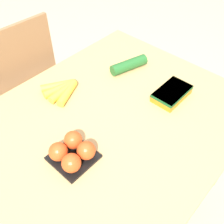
% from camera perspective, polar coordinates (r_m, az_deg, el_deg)
% --- Properties ---
extents(ground_plane, '(12.00, 12.00, 0.00)m').
position_cam_1_polar(ground_plane, '(1.78, -0.00, -17.90)').
color(ground_plane, '#B7A88E').
extents(dining_table, '(1.17, 0.97, 0.76)m').
position_cam_1_polar(dining_table, '(1.23, -0.00, -4.37)').
color(dining_table, tan).
rests_on(dining_table, ground_plane).
extents(chair, '(0.44, 0.42, 1.01)m').
position_cam_1_polar(chair, '(1.71, -18.87, 3.81)').
color(chair, '#8E6642').
rests_on(chair, ground_plane).
extents(banana_bunch, '(0.18, 0.18, 0.04)m').
position_cam_1_polar(banana_bunch, '(1.27, -10.77, 4.86)').
color(banana_bunch, brown).
rests_on(banana_bunch, dining_table).
extents(tomato_pack, '(0.16, 0.16, 0.08)m').
position_cam_1_polar(tomato_pack, '(0.99, -8.63, -8.58)').
color(tomato_pack, black).
rests_on(tomato_pack, dining_table).
extents(carrot_bag, '(0.19, 0.11, 0.04)m').
position_cam_1_polar(carrot_bag, '(1.25, 12.90, 4.06)').
color(carrot_bag, orange).
rests_on(carrot_bag, dining_table).
extents(cucumber_near, '(0.21, 0.11, 0.06)m').
position_cam_1_polar(cucumber_near, '(1.39, 3.68, 10.19)').
color(cucumber_near, '#236028').
rests_on(cucumber_near, dining_table).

